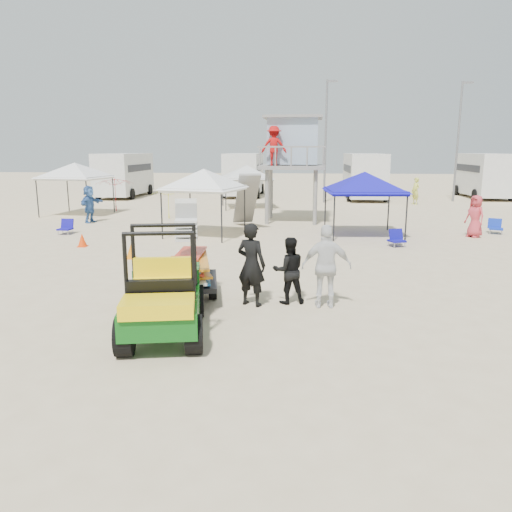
# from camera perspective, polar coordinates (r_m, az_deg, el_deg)

# --- Properties ---
(ground) EXTENTS (140.00, 140.00, 0.00)m
(ground) POSITION_cam_1_polar(r_m,az_deg,el_deg) (8.28, -5.45, -13.15)
(ground) COLOR beige
(ground) RESTS_ON ground
(utility_cart) EXTENTS (1.82, 2.92, 2.07)m
(utility_cart) POSITION_cam_1_polar(r_m,az_deg,el_deg) (9.68, -10.77, -3.48)
(utility_cart) COLOR #0C5112
(utility_cart) RESTS_ON ground
(surf_trailer) EXTENTS (1.57, 2.44, 2.13)m
(surf_trailer) POSITION_cam_1_polar(r_m,az_deg,el_deg) (11.90, -7.67, -0.95)
(surf_trailer) COLOR black
(surf_trailer) RESTS_ON ground
(man_left) EXTENTS (0.82, 0.70, 1.92)m
(man_left) POSITION_cam_1_polar(r_m,az_deg,el_deg) (11.35, -0.54, -0.99)
(man_left) COLOR black
(man_left) RESTS_ON ground
(man_mid) EXTENTS (0.88, 0.75, 1.56)m
(man_mid) POSITION_cam_1_polar(r_m,az_deg,el_deg) (11.58, 3.78, -1.66)
(man_mid) COLOR black
(man_mid) RESTS_ON ground
(man_right) EXTENTS (1.13, 0.50, 1.90)m
(man_right) POSITION_cam_1_polar(r_m,az_deg,el_deg) (11.31, 8.06, -1.20)
(man_right) COLOR silver
(man_right) RESTS_ON ground
(lifeguard_tower) EXTENTS (3.19, 3.19, 5.02)m
(lifeguard_tower) POSITION_cam_1_polar(r_m,az_deg,el_deg) (25.10, 3.99, 12.51)
(lifeguard_tower) COLOR gray
(lifeguard_tower) RESTS_ON ground
(canopy_blue) EXTENTS (3.19, 3.19, 3.05)m
(canopy_blue) POSITION_cam_1_polar(r_m,az_deg,el_deg) (21.22, 12.32, 9.01)
(canopy_blue) COLOR black
(canopy_blue) RESTS_ON ground
(canopy_white_a) EXTENTS (3.31, 3.31, 3.17)m
(canopy_white_a) POSITION_cam_1_polar(r_m,az_deg,el_deg) (20.71, -5.98, 9.48)
(canopy_white_a) COLOR black
(canopy_white_a) RESTS_ON ground
(canopy_white_b) EXTENTS (3.35, 3.35, 3.24)m
(canopy_white_b) POSITION_cam_1_polar(r_m,az_deg,el_deg) (29.18, -20.02, 9.71)
(canopy_white_b) COLOR black
(canopy_white_b) RESTS_ON ground
(canopy_white_c) EXTENTS (3.50, 3.50, 3.01)m
(canopy_white_c) POSITION_cam_1_polar(r_m,az_deg,el_deg) (30.90, -1.09, 10.07)
(canopy_white_c) COLOR black
(canopy_white_c) RESTS_ON ground
(umbrella_a) EXTENTS (2.48, 2.51, 1.95)m
(umbrella_a) POSITION_cam_1_polar(r_m,az_deg,el_deg) (30.42, -15.79, 6.79)
(umbrella_a) COLOR red
(umbrella_a) RESTS_ON ground
(umbrella_b) EXTENTS (1.87, 1.90, 1.56)m
(umbrella_b) POSITION_cam_1_polar(r_m,az_deg,el_deg) (26.41, -9.97, 5.91)
(umbrella_b) COLOR yellow
(umbrella_b) RESTS_ON ground
(cone_near) EXTENTS (0.34, 0.34, 0.50)m
(cone_near) POSITION_cam_1_polar(r_m,az_deg,el_deg) (19.56, -19.25, 1.74)
(cone_near) COLOR #F43A07
(cone_near) RESTS_ON ground
(cone_far) EXTENTS (0.34, 0.34, 0.50)m
(cone_far) POSITION_cam_1_polar(r_m,az_deg,el_deg) (16.93, -14.07, 0.54)
(cone_far) COLOR orange
(cone_far) RESTS_ON ground
(beach_chair_a) EXTENTS (0.56, 0.59, 0.64)m
(beach_chair_a) POSITION_cam_1_polar(r_m,az_deg,el_deg) (22.79, -20.89, 3.16)
(beach_chair_a) COLOR #130D95
(beach_chair_a) RESTS_ON ground
(beach_chair_b) EXTENTS (0.69, 0.76, 0.64)m
(beach_chair_b) POSITION_cam_1_polar(r_m,az_deg,el_deg) (19.26, 15.74, 2.00)
(beach_chair_b) COLOR #0F0D93
(beach_chair_b) RESTS_ON ground
(beach_chair_c) EXTENTS (0.69, 0.75, 0.64)m
(beach_chair_c) POSITION_cam_1_polar(r_m,az_deg,el_deg) (23.72, 25.69, 3.08)
(beach_chair_c) COLOR #102DAE
(beach_chair_c) RESTS_ON ground
(rv_far_left) EXTENTS (2.64, 6.80, 3.25)m
(rv_far_left) POSITION_cam_1_polar(r_m,az_deg,el_deg) (39.74, -14.82, 9.16)
(rv_far_left) COLOR silver
(rv_far_left) RESTS_ON ground
(rv_mid_left) EXTENTS (2.65, 6.50, 3.25)m
(rv_mid_left) POSITION_cam_1_polar(r_m,az_deg,el_deg) (39.15, -1.39, 9.52)
(rv_mid_left) COLOR silver
(rv_mid_left) RESTS_ON ground
(rv_mid_right) EXTENTS (2.64, 7.00, 3.25)m
(rv_mid_right) POSITION_cam_1_polar(r_m,az_deg,el_deg) (37.67, 12.25, 9.15)
(rv_mid_right) COLOR silver
(rv_mid_right) RESTS_ON ground
(rv_far_right) EXTENTS (2.64, 6.60, 3.25)m
(rv_far_right) POSITION_cam_1_polar(r_m,az_deg,el_deg) (41.19, 24.65, 8.57)
(rv_far_right) COLOR silver
(rv_far_right) RESTS_ON ground
(light_pole_left) EXTENTS (0.14, 0.14, 8.00)m
(light_pole_left) POSITION_cam_1_polar(r_m,az_deg,el_deg) (34.40, 7.95, 12.73)
(light_pole_left) COLOR slate
(light_pole_left) RESTS_ON ground
(light_pole_right) EXTENTS (0.14, 0.14, 8.00)m
(light_pole_right) POSITION_cam_1_polar(r_m,az_deg,el_deg) (37.39, 22.06, 11.92)
(light_pole_right) COLOR slate
(light_pole_right) RESTS_ON ground
(distant_beachgoers) EXTENTS (18.59, 13.56, 1.82)m
(distant_beachgoers) POSITION_cam_1_polar(r_m,az_deg,el_deg) (25.84, -1.19, 6.16)
(distant_beachgoers) COLOR #3661A4
(distant_beachgoers) RESTS_ON ground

